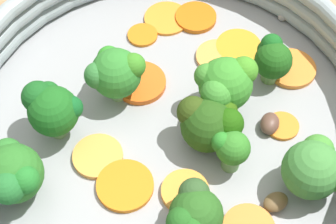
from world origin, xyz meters
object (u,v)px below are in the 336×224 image
Objects in this scene: carrot_slice_9 at (291,68)px; carrot_slice_11 at (222,59)px; carrot_slice_7 at (185,191)px; broccoli_floret_1 at (316,168)px; carrot_slice_2 at (140,83)px; carrot_slice_0 at (282,126)px; carrot_slice_3 at (98,156)px; carrot_slice_8 at (167,18)px; broccoli_floret_2 at (225,84)px; broccoli_floret_4 at (272,58)px; broccoli_floret_5 at (194,215)px; broccoli_floret_6 at (210,121)px; broccoli_floret_7 at (115,73)px; broccoli_floret_8 at (13,174)px; mushroom_piece_0 at (276,202)px; mushroom_piece_1 at (270,123)px; carrot_slice_1 at (196,17)px; carrot_slice_5 at (239,47)px; carrot_slice_6 at (125,186)px; carrot_slice_10 at (143,35)px; broccoli_floret_0 at (230,148)px; skillet at (168,127)px; broccoli_floret_3 at (52,108)px.

carrot_slice_11 is at bearing 21.92° from carrot_slice_9.
broccoli_floret_1 reaches higher than carrot_slice_7.
broccoli_floret_1 reaches higher than carrot_slice_2.
carrot_slice_0 is 0.61× the size of carrot_slice_2.
carrot_slice_3 reaches higher than carrot_slice_8.
carrot_slice_7 is 0.68× the size of broccoli_floret_2.
broccoli_floret_2 is at bearing 71.41° from broccoli_floret_4.
broccoli_floret_6 reaches higher than broccoli_floret_5.
broccoli_floret_7 is at bearing -68.55° from carrot_slice_3.
carrot_slice_7 and carrot_slice_9 have the same top height.
carrot_slice_0 is at bearing -131.45° from broccoli_floret_8.
carrot_slice_9 is 0.81× the size of broccoli_floret_2.
broccoli_floret_6 reaches higher than carrot_slice_7.
mushroom_piece_1 is at bearing -59.50° from mushroom_piece_0.
broccoli_floret_4 is (0.08, -0.09, -0.00)m from broccoli_floret_1.
broccoli_floret_4 is at bearing -97.65° from broccoli_floret_6.
broccoli_floret_5 is (-0.11, 0.20, 0.02)m from carrot_slice_1.
mushroom_piece_1 is (-0.07, 0.07, 0.00)m from carrot_slice_5.
mushroom_piece_0 is (-0.03, 0.07, 0.00)m from carrot_slice_0.
broccoli_floret_7 reaches higher than carrot_slice_6.
carrot_slice_9 is at bearing -164.33° from carrot_slice_10.
carrot_slice_1 is 0.15m from broccoli_floret_6.
carrot_slice_0 is 1.31× the size of mushroom_piece_1.
carrot_slice_3 is 1.94× the size of mushroom_piece_1.
broccoli_floret_2 reaches higher than broccoli_floret_8.
carrot_slice_3 is at bearing 76.94° from carrot_slice_11.
carrot_slice_5 is 0.82× the size of broccoli_floret_8.
mushroom_piece_1 is at bearing -174.84° from broccoli_floret_2.
broccoli_floret_6 is (0.03, -0.01, 0.00)m from broccoli_floret_0.
carrot_slice_5 is at bearing -103.35° from carrot_slice_3.
carrot_slice_9 is 0.13m from broccoli_floret_1.
carrot_slice_3 is 0.97× the size of carrot_slice_5.
carrot_slice_3 is 1.09× the size of carrot_slice_7.
carrot_slice_9 is (-0.07, -0.11, 0.01)m from skillet.
carrot_slice_6 is 0.19m from carrot_slice_9.
mushroom_piece_0 is at bearing 166.56° from broccoli_floret_0.
carrot_slice_3 is at bearing 111.45° from broccoli_floret_7.
broccoli_floret_3 reaches higher than carrot_slice_7.
carrot_slice_3 is 2.01× the size of mushroom_piece_0.
carrot_slice_7 is at bearing 24.23° from mushroom_piece_0.
broccoli_floret_5 is (-0.10, 0.01, 0.03)m from carrot_slice_3.
broccoli_floret_0 is (-0.06, -0.06, 0.02)m from carrot_slice_6.
carrot_slice_8 is at bearing -33.21° from broccoli_floret_2.
carrot_slice_11 is at bearing 167.15° from carrot_slice_8.
broccoli_floret_1 is 1.23× the size of broccoli_floret_4.
carrot_slice_8 is at bearing -40.48° from broccoli_floret_0.
broccoli_floret_4 is at bearing -105.34° from carrot_slice_6.
carrot_slice_8 is 0.08m from carrot_slice_11.
broccoli_floret_8 reaches higher than carrot_slice_2.
mushroom_piece_0 reaches higher than carrot_slice_5.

